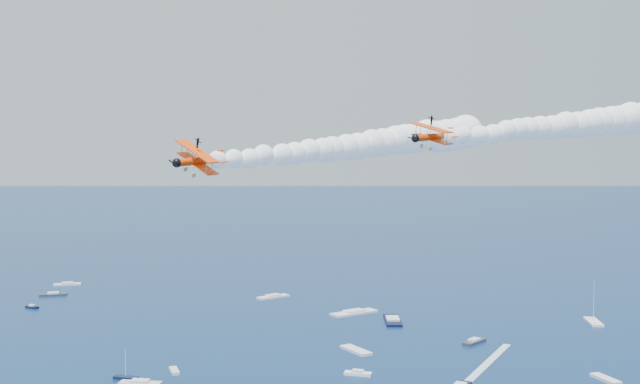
{
  "coord_description": "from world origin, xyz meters",
  "views": [
    {
      "loc": [
        -1.67,
        -85.07,
        53.46
      ],
      "look_at": [
        0.85,
        19.05,
        47.05
      ],
      "focal_mm": 42.58,
      "sensor_mm": 36.0,
      "label": 1
    }
  ],
  "objects": [
    {
      "name": "spectator_boats",
      "position": [
        -0.62,
        111.62,
        0.35
      ],
      "size": [
        201.3,
        185.66,
        0.7
      ],
      "color": "silver",
      "rests_on": "ground"
    },
    {
      "name": "smoke_trail_lead",
      "position": [
        42.58,
        35.84,
        56.87
      ],
      "size": [
        60.25,
        51.44,
        10.5
      ],
      "primitive_type": null,
      "rotation": [
        0.0,
        0.0,
        3.63
      ],
      "color": "white"
    },
    {
      "name": "smoke_trail_trail",
      "position": [
        7.4,
        33.98,
        53.63
      ],
      "size": [
        60.57,
        59.25,
        10.5
      ],
      "primitive_type": null,
      "rotation": [
        0.0,
        0.0,
        3.81
      ],
      "color": "white"
    },
    {
      "name": "biplane_lead",
      "position": [
        16.99,
        22.19,
        54.67
      ],
      "size": [
        10.24,
        11.23,
        6.79
      ],
      "primitive_type": null,
      "rotation": [
        -0.2,
        0.07,
        3.63
      ],
      "color": "#E43E04"
    },
    {
      "name": "biplane_trail",
      "position": [
        -15.29,
        15.91,
        51.43
      ],
      "size": [
        11.96,
        12.5,
        8.31
      ],
      "primitive_type": null,
      "rotation": [
        -0.35,
        0.07,
        3.81
      ],
      "color": "#FF4005"
    }
  ]
}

